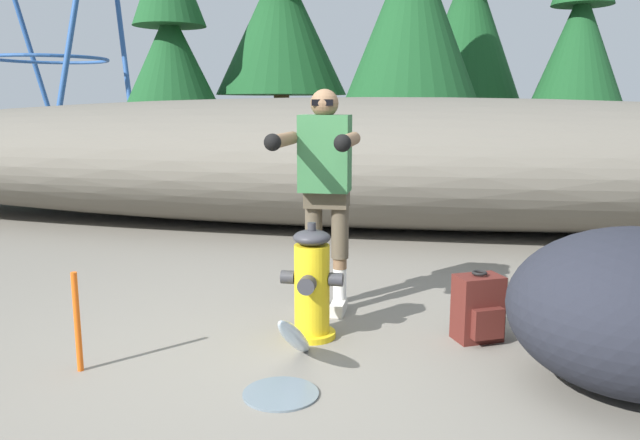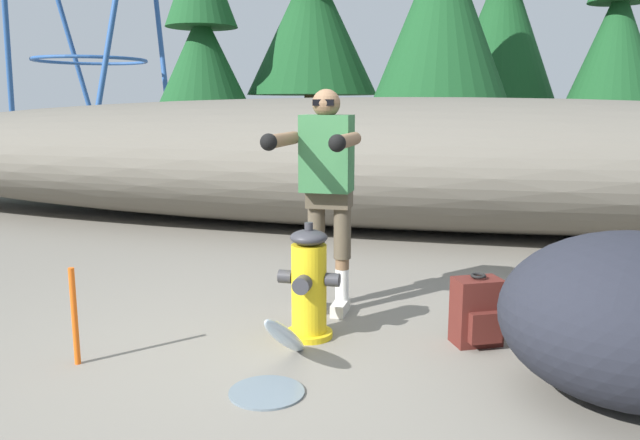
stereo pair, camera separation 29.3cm
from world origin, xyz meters
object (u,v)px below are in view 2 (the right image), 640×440
Objects in this scene: boulder_mid at (637,317)px; utility_worker at (327,174)px; survey_stake at (75,316)px; spare_backpack at (477,312)px; fire_hydrant at (309,285)px.

utility_worker is at bearing 153.93° from boulder_mid.
utility_worker reaches higher than survey_stake.
spare_backpack is 2.51m from survey_stake.
spare_backpack is at bearing 144.56° from boulder_mid.
fire_hydrant reaches higher than spare_backpack.
survey_stake is (-1.24, -1.29, -0.75)m from utility_worker.
spare_backpack is 0.78× the size of survey_stake.
survey_stake is at bearing -44.00° from utility_worker.
utility_worker reaches higher than boulder_mid.
utility_worker is at bearing 90.14° from fire_hydrant.
utility_worker is 2.21m from boulder_mid.
spare_backpack is 1.02m from boulder_mid.
boulder_mid is 2.38× the size of survey_stake.
spare_backpack is at bearing 21.80° from survey_stake.
fire_hydrant is at bearing -108.85° from spare_backpack.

